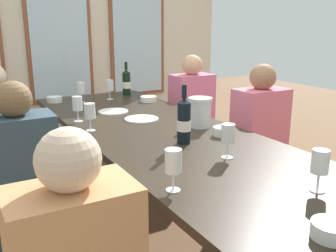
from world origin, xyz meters
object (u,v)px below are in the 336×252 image
Objects in this scene: seated_person_0 at (0,142)px; wine_glass_3 at (81,89)px; wine_bottle_0 at (126,82)px; tasting_bowl_2 at (55,99)px; metal_pitcher at (200,112)px; white_plate_1 at (142,119)px; wine_glass_5 at (90,112)px; white_plate_0 at (113,112)px; seated_person_1 at (191,117)px; wine_bottle_1 at (184,121)px; wine_glass_4 at (173,162)px; wine_glass_6 at (320,164)px; wine_glass_8 at (110,86)px; seated_person_5 at (259,142)px; dining_table at (162,140)px; wine_glass_1 at (77,105)px; tasting_bowl_1 at (222,131)px; tasting_bowl_0 at (148,99)px; tasting_bowl_3 at (331,230)px; seated_person_4 at (23,188)px; wine_glass_7 at (228,134)px.

wine_glass_3 is at bearing 9.12° from seated_person_0.
tasting_bowl_2 is (-0.67, -0.01, -0.09)m from wine_bottle_0.
metal_pitcher is 0.17× the size of seated_person_0.
wine_glass_5 is (-0.40, -0.10, 0.12)m from white_plate_1.
seated_person_1 reaches higher than white_plate_0.
wine_bottle_1 is 0.63m from wine_glass_4.
wine_glass_8 is (-0.02, 2.19, 0.00)m from wine_glass_6.
seated_person_1 and seated_person_5 have the same top height.
dining_table is 2.60× the size of seated_person_5.
wine_glass_1 is 0.76m from seated_person_0.
dining_table is at bearing -49.87° from seated_person_0.
wine_glass_5 is 0.96m from seated_person_0.
white_plate_0 is 1.46m from wine_glass_4.
seated_person_1 is (0.75, -0.17, -0.33)m from wine_glass_8.
tasting_bowl_1 is at bearing -66.89° from white_plate_1.
wine_glass_5 is 1.46m from seated_person_1.
tasting_bowl_0 is 1.13m from tasting_bowl_1.
tasting_bowl_3 reaches higher than white_plate_1.
wine_glass_3 is at bearing 103.28° from white_plate_1.
wine_glass_1 is at bearing 157.47° from white_plate_1.
tasting_bowl_1 is 0.69m from seated_person_5.
seated_person_4 is at bearing -145.04° from tasting_bowl_0.
wine_glass_1 is 0.16× the size of seated_person_0.
metal_pitcher reaches higher than tasting_bowl_2.
white_plate_0 is 1.30× the size of wine_glass_8.
white_plate_1 is 0.90m from seated_person_5.
metal_pitcher reaches higher than wine_glass_3.
wine_glass_5 is at bearing -149.40° from seated_person_1.
wine_glass_7 is (0.12, -1.22, 0.12)m from white_plate_0.
tasting_bowl_1 is 0.64× the size of wine_glass_7.
wine_glass_3 is at bearing 110.93° from metal_pitcher.
wine_glass_5 is (-0.37, 0.50, -0.01)m from wine_bottle_1.
dining_table is 22.69× the size of tasting_bowl_2.
wine_bottle_0 reaches higher than tasting_bowl_3.
seated_person_4 is (-0.89, 0.63, -0.34)m from wine_glass_7.
wine_bottle_1 reaches higher than dining_table.
white_plate_0 is at bearing -150.81° from tasting_bowl_0.
wine_glass_6 is (-0.20, -2.33, 0.00)m from wine_bottle_0.
seated_person_0 is (-1.18, 0.13, -0.24)m from tasting_bowl_0.
white_plate_1 is at bearing 87.23° from wine_bottle_1.
wine_glass_3 reaches higher than dining_table.
wine_glass_7 reaches higher than tasting_bowl_2.
white_plate_1 is 0.61m from wine_bottle_1.
seated_person_0 is at bearing 141.77° from white_plate_1.
seated_person_4 is (-0.48, -1.20, -0.24)m from tasting_bowl_2.
seated_person_4 reaches higher than wine_bottle_0.
wine_glass_4 is 0.16× the size of seated_person_1.
wine_glass_3 and wine_glass_7 have the same top height.
metal_pitcher is at bearing -81.39° from wine_glass_8.
seated_person_4 is (-0.46, -0.19, -0.34)m from wine_glass_5.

